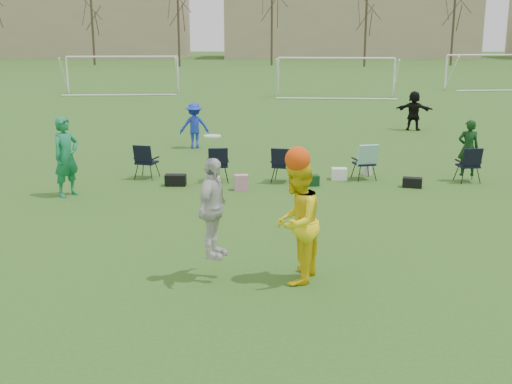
{
  "coord_description": "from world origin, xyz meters",
  "views": [
    {
      "loc": [
        -0.15,
        -9.18,
        3.98
      ],
      "look_at": [
        -0.39,
        1.73,
        1.25
      ],
      "focal_mm": 45.0,
      "sensor_mm": 36.0,
      "label": 1
    }
  ],
  "objects_px": {
    "fielder_green_near": "(66,157)",
    "fielder_blue": "(194,126)",
    "goal_right": "(496,62)",
    "fielder_black": "(414,111)",
    "goal_mid": "(336,66)",
    "goal_left": "(122,64)",
    "center_contest": "(272,216)"
  },
  "relations": [
    {
      "from": "fielder_green_near",
      "to": "fielder_blue",
      "type": "height_order",
      "value": "fielder_green_near"
    },
    {
      "from": "fielder_blue",
      "to": "goal_right",
      "type": "distance_m",
      "value": 31.2
    },
    {
      "from": "fielder_black",
      "to": "goal_mid",
      "type": "relative_size",
      "value": 0.22
    },
    {
      "from": "fielder_blue",
      "to": "goal_mid",
      "type": "distance_m",
      "value": 20.09
    },
    {
      "from": "fielder_blue",
      "to": "fielder_green_near",
      "type": "bearing_deg",
      "value": 55.87
    },
    {
      "from": "fielder_black",
      "to": "goal_right",
      "type": "bearing_deg",
      "value": -97.53
    },
    {
      "from": "goal_mid",
      "to": "goal_left",
      "type": "bearing_deg",
      "value": 175.87
    },
    {
      "from": "fielder_green_near",
      "to": "fielder_blue",
      "type": "relative_size",
      "value": 1.25
    },
    {
      "from": "goal_mid",
      "to": "goal_right",
      "type": "height_order",
      "value": "same"
    },
    {
      "from": "fielder_blue",
      "to": "center_contest",
      "type": "xyz_separation_m",
      "value": [
        2.7,
        -12.41,
        0.3
      ]
    },
    {
      "from": "fielder_black",
      "to": "center_contest",
      "type": "xyz_separation_m",
      "value": [
        -5.92,
        -16.83,
        0.28
      ]
    },
    {
      "from": "goal_left",
      "to": "center_contest",
      "type": "bearing_deg",
      "value": -78.44
    },
    {
      "from": "center_contest",
      "to": "goal_right",
      "type": "distance_m",
      "value": 40.61
    },
    {
      "from": "center_contest",
      "to": "goal_left",
      "type": "relative_size",
      "value": 0.33
    },
    {
      "from": "fielder_blue",
      "to": "fielder_black",
      "type": "height_order",
      "value": "fielder_black"
    },
    {
      "from": "fielder_black",
      "to": "goal_left",
      "type": "xyz_separation_m",
      "value": [
        -15.81,
        16.44,
        1.11
      ]
    },
    {
      "from": "fielder_black",
      "to": "goal_mid",
      "type": "height_order",
      "value": "goal_mid"
    },
    {
      "from": "fielder_blue",
      "to": "goal_mid",
      "type": "relative_size",
      "value": 0.21
    },
    {
      "from": "fielder_blue",
      "to": "fielder_black",
      "type": "distance_m",
      "value": 9.69
    },
    {
      "from": "fielder_green_near",
      "to": "goal_mid",
      "type": "relative_size",
      "value": 0.27
    },
    {
      "from": "center_contest",
      "to": "goal_right",
      "type": "height_order",
      "value": "goal_right"
    },
    {
      "from": "goal_left",
      "to": "goal_right",
      "type": "xyz_separation_m",
      "value": [
        26.0,
        4.0,
        0.0
      ]
    },
    {
      "from": "fielder_green_near",
      "to": "goal_mid",
      "type": "distance_m",
      "value": 27.33
    },
    {
      "from": "fielder_blue",
      "to": "center_contest",
      "type": "distance_m",
      "value": 12.7
    },
    {
      "from": "fielder_blue",
      "to": "goal_mid",
      "type": "height_order",
      "value": "goal_mid"
    },
    {
      "from": "fielder_green_near",
      "to": "goal_left",
      "type": "relative_size",
      "value": 0.27
    },
    {
      "from": "fielder_blue",
      "to": "goal_mid",
      "type": "bearing_deg",
      "value": -124.85
    },
    {
      "from": "center_contest",
      "to": "goal_mid",
      "type": "xyz_separation_m",
      "value": [
        4.11,
        31.27,
        0.83
      ]
    },
    {
      "from": "fielder_black",
      "to": "center_contest",
      "type": "height_order",
      "value": "center_contest"
    },
    {
      "from": "center_contest",
      "to": "fielder_black",
      "type": "bearing_deg",
      "value": 70.62
    },
    {
      "from": "goal_right",
      "to": "center_contest",
      "type": "bearing_deg",
      "value": -121.37
    },
    {
      "from": "goal_left",
      "to": "goal_mid",
      "type": "relative_size",
      "value": 1.0
    }
  ]
}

